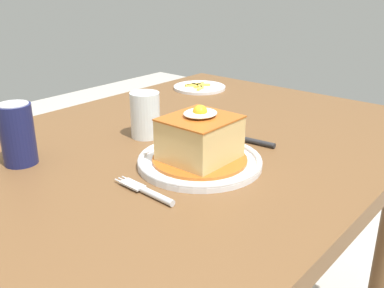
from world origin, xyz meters
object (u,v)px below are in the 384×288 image
object	(u,v)px
fork	(149,192)
main_plate	(200,161)
drinking_glass	(145,118)
soda_can	(17,134)
side_plate_fries	(199,87)
knife	(250,140)

from	to	relation	value
fork	main_plate	bearing A→B (deg)	5.38
main_plate	fork	world-z (taller)	main_plate
fork	drinking_glass	world-z (taller)	drinking_glass
fork	soda_can	xyz separation A→B (m)	(-0.07, 0.29, 0.06)
fork	side_plate_fries	xyz separation A→B (m)	(0.63, 0.41, -0.00)
drinking_glass	main_plate	bearing A→B (deg)	-103.03
knife	soda_can	xyz separation A→B (m)	(-0.39, 0.29, 0.06)
knife	drinking_glass	world-z (taller)	drinking_glass
side_plate_fries	soda_can	bearing A→B (deg)	-170.83
fork	drinking_glass	distance (m)	0.30
drinking_glass	soda_can	bearing A→B (deg)	163.73
main_plate	knife	distance (m)	0.17
main_plate	side_plate_fries	distance (m)	0.62
knife	drinking_glass	bearing A→B (deg)	120.10
knife	drinking_glass	distance (m)	0.24
main_plate	drinking_glass	world-z (taller)	drinking_glass
fork	soda_can	distance (m)	0.31
knife	main_plate	bearing A→B (deg)	177.31
drinking_glass	knife	bearing A→B (deg)	-59.90
side_plate_fries	main_plate	bearing A→B (deg)	-140.50
main_plate	knife	bearing A→B (deg)	-2.69
fork	knife	world-z (taller)	same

